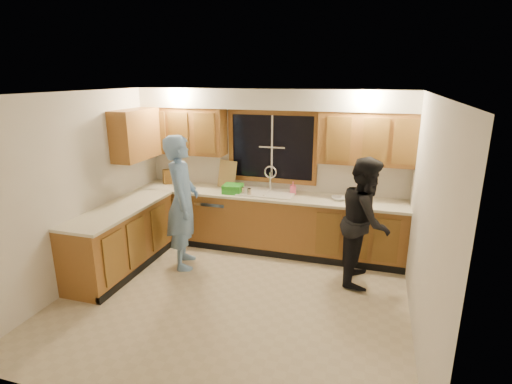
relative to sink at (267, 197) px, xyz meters
The scene contains 26 objects.
floor 1.82m from the sink, 90.00° to the right, with size 4.20×4.20×0.00m, color #C3B496.
ceiling 2.29m from the sink, 90.00° to the right, with size 4.20×4.20×0.00m, color silver.
wall_back 0.49m from the sink, 90.00° to the left, with size 4.20×4.20×0.00m, color silver.
wall_left 2.67m from the sink, 142.62° to the right, with size 3.80×3.80×0.00m, color silver.
wall_right 2.67m from the sink, 37.38° to the right, with size 3.80×3.80×0.00m, color silver.
base_cabinets_back 0.42m from the sink, 90.00° to the right, with size 4.20×0.60×0.88m, color #96612B.
base_cabinets_left 2.23m from the sink, 145.12° to the right, with size 0.60×1.90×0.88m, color #96612B.
countertop_back 0.04m from the sink, 90.00° to the right, with size 4.20×0.63×0.04m, color beige.
countertop_left 2.18m from the sink, 144.90° to the right, with size 0.63×1.90×0.04m, color beige.
upper_cabinets_left 1.72m from the sink, behind, with size 1.35×0.33×0.75m, color #96612B.
upper_cabinets_right 1.72m from the sink, ahead, with size 1.35×0.33×0.75m, color #96612B.
upper_cabinets_return 2.21m from the sink, 165.94° to the right, with size 0.33×0.90×0.75m, color #96612B.
soffit 1.49m from the sink, 90.00° to the left, with size 4.20×0.35×0.30m, color silver.
window_frame 0.79m from the sink, 90.00° to the left, with size 1.44×0.03×1.14m.
sink is the anchor object (origin of this frame).
dishwasher 0.96m from the sink, behind, with size 0.60×0.56×0.82m, color silver.
stove 2.60m from the sink, 134.61° to the right, with size 0.58×0.75×0.90m, color silver.
man 1.34m from the sink, 137.92° to the right, with size 0.70×0.46×1.92m, color #6A93C9.
woman 1.63m from the sink, 22.55° to the right, with size 0.83×0.64×1.70m, color black.
knife_block 1.79m from the sink, behind, with size 0.13×0.11×0.24m, color brown.
cutting_board 0.79m from the sink, 166.87° to the left, with size 0.33×0.02×0.44m, color tan.
dish_crate 0.55m from the sink, 167.83° to the right, with size 0.29×0.27×0.13m, color green.
soap_bottle 0.43m from the sink, 14.40° to the left, with size 0.09×0.09×0.20m, color #FC608C.
bowl 1.10m from the sink, ahead, with size 0.21×0.21×0.05m, color silver.
can_left 0.40m from the sink, 159.44° to the right, with size 0.06×0.06×0.11m, color beige.
can_right 0.32m from the sink, 137.97° to the right, with size 0.06×0.06×0.12m, color beige.
Camera 1 is at (1.55, -4.13, 2.68)m, focal length 28.00 mm.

